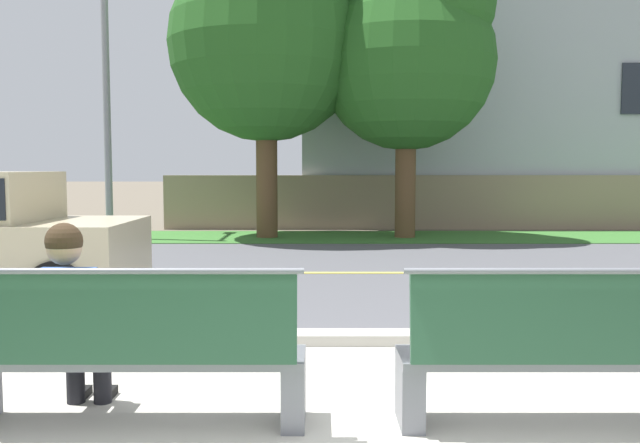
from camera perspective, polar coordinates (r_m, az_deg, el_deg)
The scene contains 14 objects.
ground_plane at distance 11.79m, azimuth 1.10°, elevation -3.03°, with size 140.00×140.00×0.00m, color #665B4C.
sidewalk_pavement at distance 4.38m, azimuth 2.81°, elevation -16.37°, with size 44.00×3.60×0.01m, color beige.
curb_edge at distance 6.23m, azimuth 1.97°, elevation -9.50°, with size 44.00×0.30×0.11m, color #ADA89E.
street_asphalt at distance 10.31m, azimuth 1.24°, elevation -4.12°, with size 52.00×8.00×0.01m, color #515156.
road_centre_line at distance 10.31m, azimuth 1.24°, elevation -4.09°, with size 48.00×0.14×0.01m, color #E0CC4C.
far_verge_grass at distance 15.70m, azimuth 0.86°, elevation -1.07°, with size 48.00×2.80×0.02m, color #38702D.
bench_left at distance 4.32m, azimuth -15.37°, elevation -10.42°, with size 2.09×0.48×1.01m.
bench_right at distance 4.44m, azimuth 20.61°, elevation -10.15°, with size 2.09×0.48×1.01m.
seated_person_blue at distance 4.56m, azimuth -19.86°, elevation -7.05°, with size 0.52×0.68×1.25m.
streetlamp at distance 16.31m, azimuth -17.09°, elevation 13.26°, with size 0.24×2.10×7.13m.
shade_tree_far_left at distance 15.76m, azimuth -3.89°, elevation 15.92°, with size 4.34×4.34×7.17m.
shade_tree_left at distance 15.77m, azimuth 7.90°, elevation 14.34°, with size 3.96×3.96×6.53m.
garden_wall at distance 17.92m, azimuth 8.07°, elevation 1.81°, with size 13.00×0.36×1.40m, color gray.
house_across_street at distance 21.75m, azimuth 15.21°, elevation 9.92°, with size 13.03×6.91×7.17m.
Camera 1 is at (-0.20, -3.68, 1.58)m, focal length 38.35 mm.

